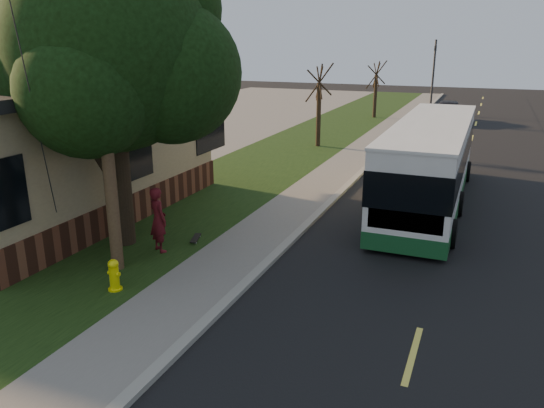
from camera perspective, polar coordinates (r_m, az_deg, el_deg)
The scene contains 17 objects.
ground at distance 11.36m, azimuth -5.88°, elevation -11.67°, with size 120.00×120.00×0.00m, color black.
road at distance 19.52m, azimuth 18.98°, elevation 0.00°, with size 8.00×80.00×0.01m, color black.
curb at distance 20.07m, azimuth 7.59°, elevation 1.44°, with size 0.25×80.00×0.12m, color gray.
sidewalk at distance 20.34m, azimuth 4.86°, elevation 1.68°, with size 2.00×80.00×0.08m, color slate.
grass_verge at distance 21.60m, azimuth -4.03°, elevation 2.61°, with size 5.00×80.00×0.07m, color black.
building_lot at distance 27.44m, azimuth -23.18°, elevation 4.38°, with size 15.00×80.00×0.04m, color slate.
fire_hydrant at distance 12.50m, azimuth -16.62°, elevation -7.32°, with size 0.32×0.32×0.74m.
utility_pole at distance 12.68m, azimuth -18.00°, elevation 12.61°, with size 2.86×3.21×9.07m.
leafy_tree at distance 14.49m, azimuth -16.62°, elevation 15.34°, with size 6.30×6.00×7.80m.
bare_tree_near at distance 28.18m, azimuth 5.05°, elevation 10.41°, with size 1.38×1.21×4.31m.
bare_tree_far at distance 39.65m, azimuth 11.07°, elevation 11.92°, with size 1.38×1.21×4.03m.
traffic_signal at distance 43.00m, azimuth 16.97°, elevation 13.45°, with size 0.18×0.22×5.50m.
transit_bus at distance 18.82m, azimuth 16.65°, elevation 4.43°, with size 2.45×10.62×2.88m.
skateboarder at distance 14.27m, azimuth -12.14°, elevation -1.66°, with size 0.64×0.42×1.76m, color #541017.
skateboard_main at distance 15.15m, azimuth -8.21°, elevation -3.65°, with size 0.39×0.75×0.07m.
dumpster at distance 22.58m, azimuth -17.47°, elevation 4.22°, with size 1.77×1.58×1.31m.
distant_car at distance 39.17m, azimuth 18.40°, elevation 9.47°, with size 1.79×4.44×1.51m, color black.
Camera 1 is at (4.80, -8.72, 5.48)m, focal length 35.00 mm.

